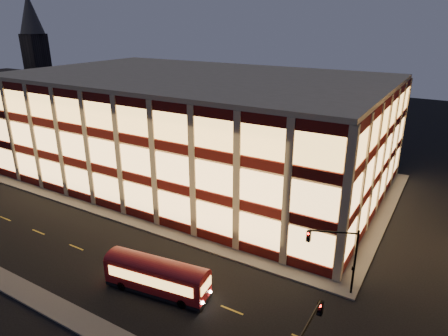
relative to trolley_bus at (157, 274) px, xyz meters
The scene contains 9 objects.
ground 12.02m from the trolley_bus, 142.94° to the left, with size 200.00×200.00×0.00m, color black.
sidewalk_office_south 15.02m from the trolley_bus, 146.82° to the left, with size 54.00×2.00×0.15m, color #514F4C.
sidewalk_office_east 27.73m from the trolley_bus, 60.82° to the left, with size 2.00×30.00×0.15m, color #514F4C.
sidewalk_near 11.26m from the trolley_bus, 148.48° to the right, with size 100.00×2.00×0.15m, color #514F4C.
office_building 27.66m from the trolley_bus, 117.27° to the left, with size 50.45×30.45×14.50m.
church_tower 92.73m from the trolley_bus, 149.32° to the left, with size 5.00×5.00×18.00m, color #2D2621.
church_spire 94.87m from the trolley_bus, 149.32° to the left, with size 6.00×6.00×10.00m, color #4C473F.
traffic_signal_far 14.91m from the trolley_bus, 30.25° to the left, with size 3.79×1.87×6.00m.
trolley_bus is the anchor object (origin of this frame).
Camera 1 is at (28.52, -28.19, 21.43)m, focal length 32.00 mm.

